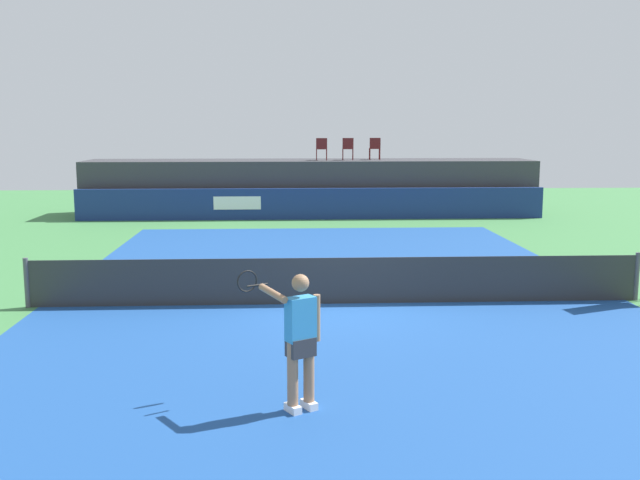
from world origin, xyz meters
name	(u,v)px	position (x,y,z in m)	size (l,w,h in m)	color
ground_plane	(329,274)	(0.00, 3.00, 0.00)	(48.00, 48.00, 0.00)	#3D7A42
court_inner	(338,303)	(0.00, 0.00, 0.00)	(12.00, 22.00, 0.00)	#1C478C
sponsor_wall	(312,204)	(-0.01, 13.50, 0.60)	(18.00, 0.22, 1.20)	navy
spectator_platform	(310,187)	(0.00, 15.30, 1.10)	(18.00, 2.80, 2.20)	#38383D
spectator_chair_far_left	(322,148)	(0.44, 14.96, 2.69)	(0.46, 0.46, 0.89)	#561919
spectator_chair_left	(348,148)	(1.51, 15.09, 2.69)	(0.47, 0.47, 0.89)	#561919
spectator_chair_center	(375,148)	(2.63, 15.34, 2.69)	(0.46, 0.46, 0.89)	#561919
tennis_net	(338,281)	(0.00, 0.00, 0.47)	(12.40, 0.02, 0.95)	#2D2D2D
net_post_near	(27,283)	(-6.20, 0.00, 0.50)	(0.10, 0.10, 1.00)	#4C4C51
net_post_far	(637,276)	(6.20, 0.00, 0.50)	(0.10, 0.10, 1.00)	#4C4C51
tennis_player	(299,337)	(-0.91, -5.57, 0.96)	(1.09, 1.02, 1.77)	white
tennis_ball	(508,260)	(4.89, 4.50, 0.04)	(0.07, 0.07, 0.07)	#D8EA33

